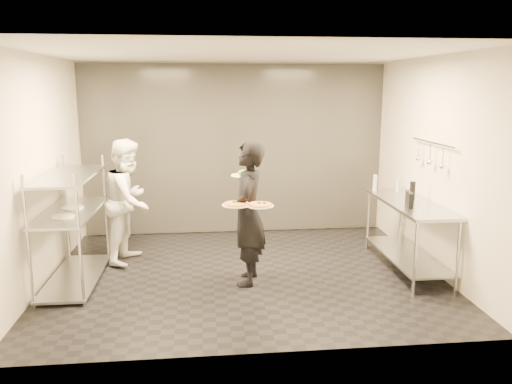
{
  "coord_description": "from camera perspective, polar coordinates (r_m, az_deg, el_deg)",
  "views": [
    {
      "loc": [
        -0.51,
        -6.16,
        2.39
      ],
      "look_at": [
        0.14,
        -0.02,
        1.1
      ],
      "focal_mm": 35.0,
      "sensor_mm": 36.0,
      "label": 1
    }
  ],
  "objects": [
    {
      "name": "utensil_rail",
      "position": [
        6.87,
        19.36,
        4.08
      ],
      "size": [
        0.07,
        1.2,
        0.31
      ],
      "color": "silver",
      "rests_on": "room_shell"
    },
    {
      "name": "pass_rack",
      "position": [
        6.58,
        -20.32,
        -3.23
      ],
      "size": [
        0.6,
        1.6,
        1.5
      ],
      "color": "silver",
      "rests_on": "ground"
    },
    {
      "name": "prep_counter",
      "position": [
        6.95,
        16.99,
        -3.45
      ],
      "size": [
        0.6,
        1.8,
        0.92
      ],
      "color": "silver",
      "rests_on": "ground"
    },
    {
      "name": "waiter",
      "position": [
        6.1,
        -0.92,
        -2.49
      ],
      "size": [
        0.53,
        0.71,
        1.77
      ],
      "primitive_type": "imported",
      "rotation": [
        0.0,
        0.0,
        -1.75
      ],
      "color": "black",
      "rests_on": "ground"
    },
    {
      "name": "bottle_green",
      "position": [
        7.51,
        13.45,
        1.07
      ],
      "size": [
        0.06,
        0.06,
        0.23
      ],
      "primitive_type": "cylinder",
      "color": "gray",
      "rests_on": "prep_counter"
    },
    {
      "name": "bottle_dark",
      "position": [
        6.97,
        17.44,
        0.12
      ],
      "size": [
        0.07,
        0.07,
        0.25
      ],
      "primitive_type": "cylinder",
      "color": "black",
      "rests_on": "prep_counter"
    },
    {
      "name": "pizza_plate_near",
      "position": [
        5.81,
        -2.26,
        -1.38
      ],
      "size": [
        0.34,
        0.34,
        0.05
      ],
      "color": "silver",
      "rests_on": "waiter"
    },
    {
      "name": "chef",
      "position": [
        7.13,
        -14.28,
        -0.98
      ],
      "size": [
        0.84,
        0.97,
        1.72
      ],
      "primitive_type": "imported",
      "rotation": [
        0.0,
        0.0,
        1.32
      ],
      "color": "silver",
      "rests_on": "ground"
    },
    {
      "name": "pizza_plate_far",
      "position": [
        5.81,
        0.45,
        -1.48
      ],
      "size": [
        0.33,
        0.33,
        0.05
      ],
      "color": "silver",
      "rests_on": "waiter"
    },
    {
      "name": "room_shell",
      "position": [
        7.42,
        -2.05,
        4.13
      ],
      "size": [
        5.0,
        4.0,
        2.8
      ],
      "color": "black",
      "rests_on": "ground"
    },
    {
      "name": "salad_plate",
      "position": [
        6.27,
        -1.46,
        2.07
      ],
      "size": [
        0.31,
        0.31,
        0.07
      ],
      "color": "silver",
      "rests_on": "waiter"
    },
    {
      "name": "bottle_clear",
      "position": [
        7.49,
        15.91,
        0.76
      ],
      "size": [
        0.06,
        0.06,
        0.19
      ],
      "primitive_type": "cylinder",
      "color": "gray",
      "rests_on": "prep_counter"
    },
    {
      "name": "pos_monitor",
      "position": [
        6.58,
        17.11,
        -0.81
      ],
      "size": [
        0.1,
        0.27,
        0.19
      ],
      "primitive_type": "cube",
      "rotation": [
        0.0,
        0.0,
        -0.2
      ],
      "color": "black",
      "rests_on": "prep_counter"
    }
  ]
}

